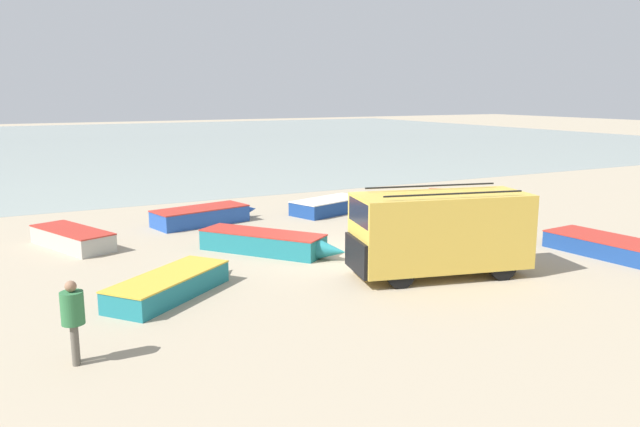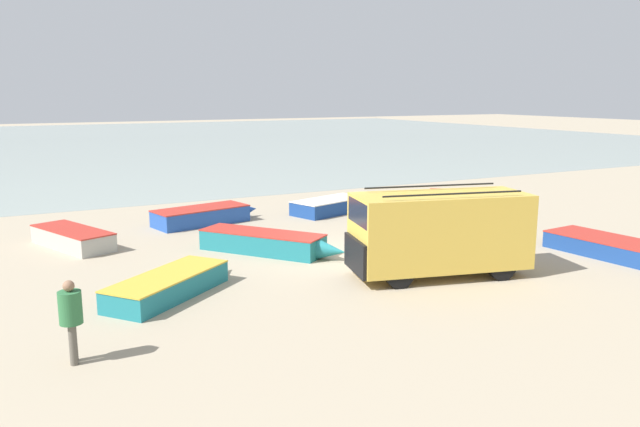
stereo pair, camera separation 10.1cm
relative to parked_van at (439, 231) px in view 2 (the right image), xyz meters
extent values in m
plane|color=tan|center=(-1.38, 3.12, -1.28)|extent=(200.00, 200.00, 0.00)
cube|color=#99A89E|center=(-1.38, 55.12, -1.28)|extent=(120.00, 80.00, 0.01)
cube|color=gold|center=(0.03, -0.01, 0.03)|extent=(5.16, 2.98, 2.06)
cube|color=black|center=(-2.38, 0.57, -0.54)|extent=(0.51, 1.73, 0.93)
cube|color=#1E232D|center=(-2.30, 0.55, 0.65)|extent=(0.45, 1.64, 0.66)
cylinder|color=black|center=(-1.63, -0.46, -0.89)|extent=(0.81, 0.40, 0.78)
cylinder|color=black|center=(-1.24, 1.14, -0.89)|extent=(0.81, 0.40, 0.78)
cylinder|color=black|center=(1.30, -1.16, -0.89)|extent=(0.81, 0.40, 0.78)
cylinder|color=black|center=(1.68, 0.44, -0.89)|extent=(0.81, 0.40, 0.78)
cylinder|color=black|center=(-0.15, -0.73, 1.17)|extent=(3.88, 0.97, 0.05)
cylinder|color=black|center=(0.20, 0.72, 1.17)|extent=(3.88, 0.97, 0.05)
cube|color=navy|center=(1.72, 9.65, -1.00)|extent=(3.61, 2.47, 0.57)
cone|color=navy|center=(3.64, 10.27, -1.00)|extent=(0.86, 0.74, 0.54)
cube|color=silver|center=(1.72, 9.65, -0.78)|extent=(0.62, 1.41, 0.05)
cube|color=silver|center=(1.72, 9.65, -0.69)|extent=(3.65, 2.50, 0.04)
cube|color=#1E757F|center=(-3.40, 4.74, -0.97)|extent=(3.42, 3.98, 0.63)
cone|color=#1E757F|center=(-1.90, 2.76, -0.97)|extent=(1.02, 1.08, 0.60)
cube|color=#B22D23|center=(-3.40, 4.74, -0.72)|extent=(1.01, 0.83, 0.05)
cube|color=#B22D23|center=(-3.40, 4.74, -0.63)|extent=(3.46, 4.02, 0.04)
cube|color=#1E757F|center=(-7.22, 1.68, -1.01)|extent=(3.60, 3.21, 0.54)
cone|color=#1E757F|center=(-5.51, 3.02, -1.01)|extent=(0.93, 0.89, 0.51)
cube|color=gold|center=(-7.22, 1.68, -0.81)|extent=(0.89, 1.05, 0.05)
cube|color=gold|center=(-7.22, 1.68, -0.72)|extent=(3.64, 3.24, 0.04)
cube|color=#ADA89E|center=(-8.77, 8.29, -0.99)|extent=(2.41, 3.64, 0.58)
cone|color=#ADA89E|center=(-9.54, 10.24, -0.99)|extent=(0.79, 0.91, 0.55)
cube|color=#B22D23|center=(-8.77, 8.29, -0.77)|extent=(1.13, 0.60, 0.05)
cube|color=#B22D23|center=(-8.77, 8.29, -0.68)|extent=(2.44, 3.68, 0.04)
cube|color=navy|center=(6.22, -0.79, -1.02)|extent=(1.96, 4.05, 0.52)
cube|color=#B22D23|center=(6.22, -0.79, -0.83)|extent=(1.48, 0.34, 0.05)
cube|color=#B22D23|center=(6.22, -0.79, -0.74)|extent=(1.98, 4.09, 0.04)
cube|color=#234CA3|center=(-3.86, 9.95, -0.97)|extent=(3.87, 2.22, 0.62)
cone|color=#234CA3|center=(-1.69, 10.43, -0.97)|extent=(0.91, 0.74, 0.58)
cube|color=#B22D23|center=(-3.86, 9.95, -0.73)|extent=(0.49, 1.36, 0.05)
cube|color=#B22D23|center=(-3.86, 9.95, -0.65)|extent=(3.91, 2.24, 0.04)
cube|color=navy|center=(6.63, 7.60, -0.97)|extent=(3.66, 4.57, 0.62)
cone|color=navy|center=(8.12, 9.90, -0.97)|extent=(1.03, 1.15, 0.59)
cube|color=#B22D23|center=(6.63, 7.60, -0.73)|extent=(1.23, 0.89, 0.05)
cube|color=#B22D23|center=(6.63, 7.60, -0.64)|extent=(3.69, 4.61, 0.04)
cylinder|color=navy|center=(3.47, 1.64, -0.86)|extent=(0.16, 0.16, 0.84)
cylinder|color=navy|center=(3.48, 1.47, -0.86)|extent=(0.16, 0.16, 0.84)
cylinder|color=silver|center=(3.47, 1.55, -0.11)|extent=(0.46, 0.46, 0.67)
sphere|color=#8C664C|center=(3.47, 1.55, 0.34)|extent=(0.23, 0.23, 0.23)
cylinder|color=navy|center=(2.53, 4.37, -0.87)|extent=(0.15, 0.15, 0.82)
cylinder|color=navy|center=(2.36, 4.37, -0.87)|extent=(0.15, 0.15, 0.82)
cylinder|color=#2D6B3D|center=(2.44, 4.37, -0.13)|extent=(0.45, 0.45, 0.65)
sphere|color=tan|center=(2.44, 4.37, 0.30)|extent=(0.22, 0.22, 0.22)
cylinder|color=#5B564C|center=(-9.79, -1.38, -0.88)|extent=(0.15, 0.15, 0.80)
cylinder|color=#5B564C|center=(-9.81, -1.54, -0.88)|extent=(0.15, 0.15, 0.80)
cylinder|color=#2D6B3D|center=(-9.80, -1.46, -0.17)|extent=(0.43, 0.43, 0.63)
sphere|color=#8C664C|center=(-9.80, -1.46, 0.25)|extent=(0.22, 0.22, 0.22)
camera|label=1|loc=(-10.86, -13.48, 3.80)|focal=35.00mm
camera|label=2|loc=(-10.77, -13.53, 3.80)|focal=35.00mm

